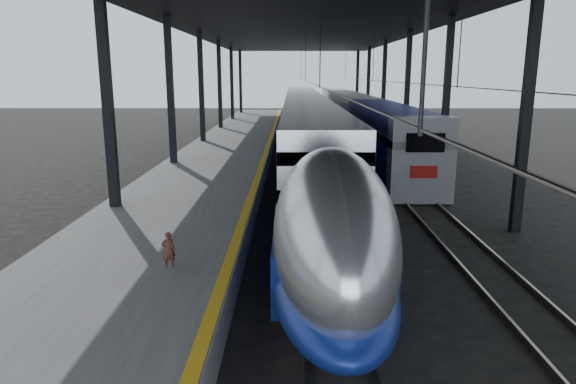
{
  "coord_description": "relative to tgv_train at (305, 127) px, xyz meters",
  "views": [
    {
      "loc": [
        0.98,
        -14.07,
        5.92
      ],
      "look_at": [
        0.86,
        3.05,
        2.0
      ],
      "focal_mm": 32.0,
      "sensor_mm": 36.0,
      "label": 1
    }
  ],
  "objects": [
    {
      "name": "canopy",
      "position": [
        -0.1,
        -5.45,
        7.09
      ],
      "size": [
        18.0,
        75.0,
        9.47
      ],
      "color": "black",
      "rests_on": "ground"
    },
    {
      "name": "rails",
      "position": [
        2.5,
        -5.45,
        -1.95
      ],
      "size": [
        6.52,
        80.0,
        0.16
      ],
      "color": "slate",
      "rests_on": "ground"
    },
    {
      "name": "yellow_strip",
      "position": [
        -2.7,
        -5.45,
        -1.02
      ],
      "size": [
        0.3,
        80.0,
        0.01
      ],
      "primitive_type": "cube",
      "color": "#C89512",
      "rests_on": "platform"
    },
    {
      "name": "ground",
      "position": [
        -2.0,
        -25.45,
        -2.03
      ],
      "size": [
        160.0,
        160.0,
        0.0
      ],
      "primitive_type": "plane",
      "color": "black",
      "rests_on": "ground"
    },
    {
      "name": "platform",
      "position": [
        -5.5,
        -5.45,
        -1.53
      ],
      "size": [
        6.0,
        80.0,
        1.0
      ],
      "primitive_type": "cube",
      "color": "#4C4C4F",
      "rests_on": "ground"
    },
    {
      "name": "second_train",
      "position": [
        5.0,
        10.8,
        0.02
      ],
      "size": [
        2.94,
        56.05,
        4.05
      ],
      "color": "navy",
      "rests_on": "ground"
    },
    {
      "name": "child",
      "position": [
        -4.22,
        -26.88,
        -0.55
      ],
      "size": [
        0.4,
        0.32,
        0.96
      ],
      "primitive_type": "imported",
      "rotation": [
        0.0,
        0.0,
        3.41
      ],
      "color": "#53281B",
      "rests_on": "platform"
    },
    {
      "name": "tgv_train",
      "position": [
        0.0,
        0.0,
        0.0
      ],
      "size": [
        3.02,
        65.2,
        4.33
      ],
      "color": "silver",
      "rests_on": "ground"
    }
  ]
}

